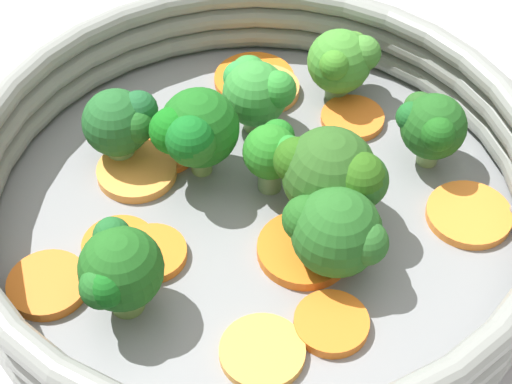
{
  "coord_description": "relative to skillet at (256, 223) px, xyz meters",
  "views": [
    {
      "loc": [
        -0.27,
        -0.11,
        0.35
      ],
      "look_at": [
        0.0,
        0.0,
        0.03
      ],
      "focal_mm": 60.0,
      "sensor_mm": 36.0,
      "label": 1
    }
  ],
  "objects": [
    {
      "name": "carrot_slice_1",
      "position": [
        -0.02,
        -0.03,
        0.01
      ],
      "size": [
        0.06,
        0.06,
        0.01
      ],
      "primitive_type": "cylinder",
      "rotation": [
        0.0,
        0.0,
        0.38
      ],
      "color": "orange",
      "rests_on": "skillet"
    },
    {
      "name": "skillet",
      "position": [
        0.0,
        0.0,
        0.0
      ],
      "size": [
        0.28,
        0.28,
        0.02
      ],
      "primitive_type": "cylinder",
      "color": "gray",
      "rests_on": "ground_plane"
    },
    {
      "name": "carrot_slice_5",
      "position": [
        0.08,
        -0.02,
        0.01
      ],
      "size": [
        0.05,
        0.05,
        0.0
      ],
      "primitive_type": "cylinder",
      "rotation": [
        0.0,
        0.0,
        5.39
      ],
      "color": "orange",
      "rests_on": "skillet"
    },
    {
      "name": "broccoli_floret_3",
      "position": [
        0.1,
        -0.01,
        0.04
      ],
      "size": [
        0.04,
        0.04,
        0.04
      ],
      "color": "#678D53",
      "rests_on": "skillet"
    },
    {
      "name": "broccoli_floret_7",
      "position": [
        -0.02,
        -0.05,
        0.03
      ],
      "size": [
        0.04,
        0.05,
        0.05
      ],
      "color": "#82B370",
      "rests_on": "skillet"
    },
    {
      "name": "carrot_slice_6",
      "position": [
        -0.08,
        -0.04,
        0.01
      ],
      "size": [
        0.05,
        0.05,
        0.0
      ],
      "primitive_type": "cylinder",
      "rotation": [
        0.0,
        0.0,
        1.11
      ],
      "color": "#F29C3F",
      "rests_on": "skillet"
    },
    {
      "name": "skillet_rivet_left",
      "position": [
        -0.02,
        -0.13,
        0.01
      ],
      "size": [
        0.01,
        0.01,
        0.01
      ],
      "primitive_type": "sphere",
      "color": "gray",
      "rests_on": "skillet"
    },
    {
      "name": "carrot_slice_8",
      "position": [
        0.1,
        0.04,
        0.01
      ],
      "size": [
        0.05,
        0.05,
        0.0
      ],
      "primitive_type": "cylinder",
      "rotation": [
        0.0,
        0.0,
        4.76
      ],
      "color": "orange",
      "rests_on": "skillet"
    },
    {
      "name": "carrot_slice_7",
      "position": [
        -0.05,
        0.05,
        0.01
      ],
      "size": [
        0.05,
        0.05,
        0.0
      ],
      "primitive_type": "cylinder",
      "rotation": [
        0.0,
        0.0,
        3.8
      ],
      "color": "orange",
      "rests_on": "skillet"
    },
    {
      "name": "broccoli_floret_6",
      "position": [
        0.07,
        -0.07,
        0.04
      ],
      "size": [
        0.04,
        0.04,
        0.04
      ],
      "color": "#82A663",
      "rests_on": "skillet"
    },
    {
      "name": "carrot_slice_3",
      "position": [
        -0.05,
        0.04,
        0.01
      ],
      "size": [
        0.04,
        0.04,
        0.01
      ],
      "primitive_type": "cylinder",
      "rotation": [
        0.0,
        0.0,
        1.68
      ],
      "color": "orange",
      "rests_on": "skillet"
    },
    {
      "name": "broccoli_floret_1",
      "position": [
        0.01,
        0.04,
        0.04
      ],
      "size": [
        0.05,
        0.04,
        0.05
      ],
      "color": "#79A055",
      "rests_on": "skillet"
    },
    {
      "name": "broccoli_floret_4",
      "position": [
        -0.08,
        0.03,
        0.04
      ],
      "size": [
        0.04,
        0.04,
        0.05
      ],
      "color": "olive",
      "rests_on": "skillet"
    },
    {
      "name": "broccoli_floret_0",
      "position": [
        0.01,
        -0.04,
        0.04
      ],
      "size": [
        0.05,
        0.06,
        0.05
      ],
      "color": "#85A863",
      "rests_on": "skillet"
    },
    {
      "name": "carrot_slice_2",
      "position": [
        -0.05,
        -0.06,
        0.01
      ],
      "size": [
        0.04,
        0.04,
        0.01
      ],
      "primitive_type": "cylinder",
      "rotation": [
        0.0,
        0.0,
        0.15
      ],
      "color": "orange",
      "rests_on": "skillet"
    },
    {
      "name": "broccoli_floret_5",
      "position": [
        0.06,
        0.03,
        0.03
      ],
      "size": [
        0.04,
        0.04,
        0.04
      ],
      "color": "#6B9853",
      "rests_on": "skillet"
    },
    {
      "name": "broccoli_floret_8",
      "position": [
        0.01,
        0.08,
        0.04
      ],
      "size": [
        0.04,
        0.04,
        0.04
      ],
      "color": "#86B76C",
      "rests_on": "skillet"
    },
    {
      "name": "carrot_slice_9",
      "position": [
        0.09,
        0.03,
        0.01
      ],
      "size": [
        0.05,
        0.05,
        0.01
      ],
      "primitive_type": "cylinder",
      "rotation": [
        0.0,
        0.0,
        1.82
      ],
      "color": "#EC8F41",
      "rests_on": "skillet"
    },
    {
      "name": "carrot_slice_10",
      "position": [
        0.0,
        0.07,
        0.01
      ],
      "size": [
        0.06,
        0.06,
        0.01
      ],
      "primitive_type": "cylinder",
      "rotation": [
        0.0,
        0.0,
        1.94
      ],
      "color": "#F7983E",
      "rests_on": "skillet"
    },
    {
      "name": "ground_plane",
      "position": [
        0.0,
        0.0,
        -0.01
      ],
      "size": [
        4.0,
        4.0,
        0.0
      ],
      "primitive_type": "plane",
      "color": "#B9B7BB"
    },
    {
      "name": "skillet_rim_wall",
      "position": [
        0.0,
        0.0,
        0.03
      ],
      "size": [
        0.3,
        0.3,
        0.04
      ],
      "color": "gray",
      "rests_on": "skillet"
    },
    {
      "name": "carrot_slice_4",
      "position": [
        -0.08,
        0.07,
        0.01
      ],
      "size": [
        0.04,
        0.04,
        0.01
      ],
      "primitive_type": "cylinder",
      "rotation": [
        0.0,
        0.0,
        3.14
      ],
      "color": "orange",
      "rests_on": "skillet"
    },
    {
      "name": "carrot_slice_11",
      "position": [
        0.04,
        -0.1,
        0.01
      ],
      "size": [
        0.06,
        0.06,
        0.0
      ],
      "primitive_type": "cylinder",
      "rotation": [
        0.0,
        0.0,
        5.79
      ],
      "color": "orange",
      "rests_on": "skillet"
    },
    {
      "name": "carrot_slice_0",
      "position": [
        0.02,
        0.06,
        0.01
      ],
      "size": [
        0.04,
        0.04,
        0.0
      ],
      "primitive_type": "cylinder",
      "rotation": [
        0.0,
        0.0,
        1.84
      ],
      "color": "orange",
      "rests_on": "skillet"
    },
    {
      "name": "broccoli_floret_2",
      "position": [
        0.02,
        -0.0,
        0.03
      ],
      "size": [
        0.03,
        0.03,
        0.04
      ],
      "color": "#6C9460",
      "rests_on": "skillet"
    }
  ]
}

